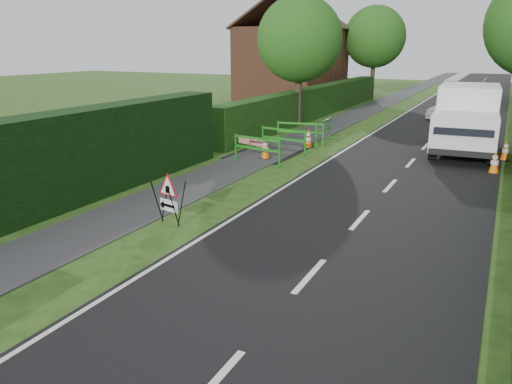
% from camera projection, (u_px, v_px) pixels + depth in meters
% --- Properties ---
extents(ground, '(120.00, 120.00, 0.00)m').
position_uv_depth(ground, '(169.00, 272.00, 9.56)').
color(ground, '#234112').
rests_on(ground, ground).
extents(road_surface, '(6.00, 90.00, 0.02)m').
position_uv_depth(road_surface, '(465.00, 102.00, 38.53)').
color(road_surface, black).
rests_on(road_surface, ground).
extents(footpath, '(2.00, 90.00, 0.02)m').
position_uv_depth(footpath, '(393.00, 98.00, 40.89)').
color(footpath, '#2D2D30').
rests_on(footpath, ground).
extents(hedge_west_far, '(1.00, 24.00, 1.80)m').
position_uv_depth(hedge_west_far, '(316.00, 116.00, 30.59)').
color(hedge_west_far, '#14380F').
rests_on(hedge_west_far, ground).
extents(house_west, '(7.50, 7.40, 7.88)m').
position_uv_depth(house_west, '(292.00, 63.00, 38.78)').
color(house_west, brown).
rests_on(house_west, ground).
extents(tree_nw, '(4.40, 4.40, 6.70)m').
position_uv_depth(tree_nw, '(300.00, 39.00, 25.72)').
color(tree_nw, '#2D2116').
rests_on(tree_nw, ground).
extents(tree_fw, '(4.80, 4.80, 7.24)m').
position_uv_depth(tree_fw, '(375.00, 37.00, 39.35)').
color(tree_fw, '#2D2116').
rests_on(tree_fw, ground).
extents(triangle_sign, '(0.87, 0.87, 1.07)m').
position_uv_depth(triangle_sign, '(167.00, 195.00, 11.89)').
color(triangle_sign, black).
rests_on(triangle_sign, ground).
extents(works_van, '(2.55, 5.87, 2.63)m').
position_uv_depth(works_van, '(466.00, 118.00, 19.91)').
color(works_van, silver).
rests_on(works_van, ground).
extents(traffic_cone_0, '(0.38, 0.38, 0.79)m').
position_uv_depth(traffic_cone_0, '(495.00, 162.00, 16.78)').
color(traffic_cone_0, black).
rests_on(traffic_cone_0, ground).
extents(traffic_cone_1, '(0.38, 0.38, 0.79)m').
position_uv_depth(traffic_cone_1, '(506.00, 150.00, 18.69)').
color(traffic_cone_1, black).
rests_on(traffic_cone_1, ground).
extents(traffic_cone_2, '(0.38, 0.38, 0.79)m').
position_uv_depth(traffic_cone_2, '(490.00, 142.00, 20.27)').
color(traffic_cone_2, black).
rests_on(traffic_cone_2, ground).
extents(traffic_cone_3, '(0.38, 0.38, 0.79)m').
position_uv_depth(traffic_cone_3, '(265.00, 149.00, 18.97)').
color(traffic_cone_3, black).
rests_on(traffic_cone_3, ground).
extents(traffic_cone_4, '(0.38, 0.38, 0.79)m').
position_uv_depth(traffic_cone_4, '(308.00, 138.00, 21.09)').
color(traffic_cone_4, black).
rests_on(traffic_cone_4, ground).
extents(ped_barrier_0, '(2.09, 0.71, 1.00)m').
position_uv_depth(ped_barrier_0, '(257.00, 146.00, 18.20)').
color(ped_barrier_0, '#1A7C16').
rests_on(ped_barrier_0, ground).
extents(ped_barrier_1, '(2.09, 0.62, 1.00)m').
position_uv_depth(ped_barrier_1, '(283.00, 137.00, 20.09)').
color(ped_barrier_1, '#1A7C16').
rests_on(ped_barrier_1, ground).
extents(ped_barrier_2, '(2.09, 0.72, 1.00)m').
position_uv_depth(ped_barrier_2, '(300.00, 130.00, 21.70)').
color(ped_barrier_2, '#1A7C16').
rests_on(ped_barrier_2, ground).
extents(ped_barrier_3, '(0.42, 2.07, 1.00)m').
position_uv_depth(ped_barrier_3, '(324.00, 128.00, 22.25)').
color(ped_barrier_3, '#1A7C16').
rests_on(ped_barrier_3, ground).
extents(redwhite_plank, '(1.42, 0.55, 0.25)m').
position_uv_depth(redwhite_plank, '(251.00, 153.00, 20.14)').
color(redwhite_plank, red).
rests_on(redwhite_plank, ground).
extents(hatchback_car, '(2.90, 4.35, 1.38)m').
position_uv_depth(hatchback_car, '(453.00, 107.00, 29.22)').
color(hatchback_car, white).
rests_on(hatchback_car, ground).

